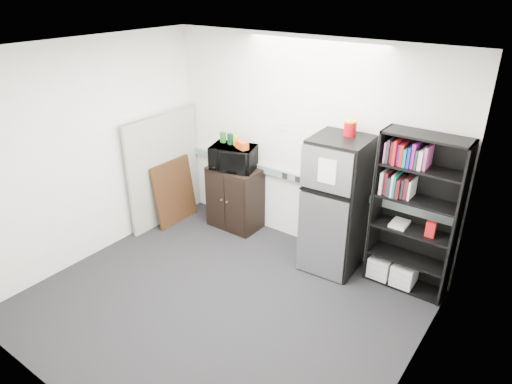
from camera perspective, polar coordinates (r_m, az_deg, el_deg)
floor at (r=5.23m, az=-4.64°, el=-13.80°), size 4.00×4.00×0.00m
wall_back at (r=5.83m, az=6.12°, el=5.69°), size 4.00×0.02×2.70m
wall_right at (r=3.67m, az=19.40°, el=-8.36°), size 0.02×3.50×2.70m
wall_left at (r=5.93m, az=-20.07°, el=4.60°), size 0.02×3.50×2.70m
ceiling at (r=4.11m, az=-6.01°, el=16.86°), size 4.00×3.50×0.02m
electrical_raceway at (r=5.97m, az=5.78°, el=1.54°), size 3.92×0.05×0.10m
wall_note at (r=5.93m, az=3.24°, el=8.18°), size 0.14×0.00×0.10m
bookshelf at (r=5.29m, az=19.11°, el=-2.25°), size 0.90×0.34×1.85m
cubicle_partition at (r=6.66m, az=-11.38°, el=2.91°), size 0.06×1.30×1.62m
cabinet at (r=6.48m, az=-2.65°, el=-0.71°), size 0.72×0.48×0.90m
microwave at (r=6.23m, az=-2.85°, el=4.33°), size 0.69×0.56×0.33m
snack_box_a at (r=6.29m, az=-4.15°, el=6.85°), size 0.07×0.06×0.15m
snack_box_b at (r=6.21m, az=-3.23°, el=6.63°), size 0.08×0.07×0.15m
snack_box_c at (r=6.15m, az=-2.43°, el=6.40°), size 0.07×0.05×0.14m
snack_bag at (r=6.04m, az=-1.75°, el=5.86°), size 0.20×0.15×0.10m
refrigerator at (r=5.49m, az=9.92°, el=-1.67°), size 0.67×0.69×1.68m
coffee_can at (r=5.23m, az=11.70°, el=7.95°), size 0.14×0.14×0.19m
framed_poster at (r=6.73m, az=-10.15°, el=0.03°), size 0.17×0.72×0.93m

